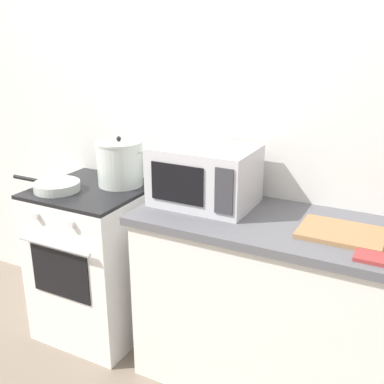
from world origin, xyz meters
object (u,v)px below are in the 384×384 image
(stock_pot, at_px, (120,163))
(microwave, at_px, (205,175))
(stove, at_px, (96,260))
(oven_mitt, at_px, (379,257))
(frying_pan, at_px, (56,186))
(cutting_board, at_px, (341,233))

(stock_pot, bearing_deg, microwave, -5.27)
(stove, xyz_separation_m, microwave, (0.68, 0.08, 0.61))
(stock_pot, relative_size, oven_mitt, 1.94)
(microwave, bearing_deg, stock_pot, 174.73)
(stove, height_order, frying_pan, frying_pan)
(stove, bearing_deg, frying_pan, -139.89)
(stove, height_order, stock_pot, stock_pot)
(microwave, distance_m, cutting_board, 0.72)
(cutting_board, bearing_deg, stove, -179.95)
(stock_pot, bearing_deg, oven_mitt, -11.40)
(stock_pot, height_order, cutting_board, stock_pot)
(frying_pan, xyz_separation_m, oven_mitt, (1.70, -0.04, -0.02))
(microwave, bearing_deg, stove, -173.34)
(stove, distance_m, microwave, 0.91)
(frying_pan, height_order, cutting_board, frying_pan)
(oven_mitt, bearing_deg, microwave, 164.79)
(microwave, height_order, oven_mitt, microwave)
(frying_pan, distance_m, oven_mitt, 1.70)
(microwave, relative_size, cutting_board, 1.39)
(stove, bearing_deg, oven_mitt, -5.84)
(microwave, height_order, cutting_board, microwave)
(stove, relative_size, oven_mitt, 5.11)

